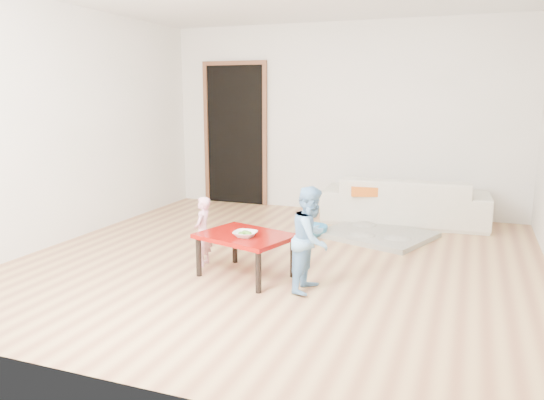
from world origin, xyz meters
The scene contains 13 objects.
floor centered at (0.00, 0.00, 0.00)m, with size 5.00×5.00×0.01m, color #A86D48.
back_wall centered at (0.00, 2.50, 1.30)m, with size 5.00×0.02×2.60m, color white.
left_wall centered at (-2.50, 0.00, 1.30)m, with size 0.02×5.00×2.60m, color white.
doorway centered at (-1.60, 2.48, 1.02)m, with size 1.02×0.08×2.11m, color brown, non-canonical shape.
sofa centered at (0.97, 2.05, 0.30)m, with size 2.05×0.80×0.60m, color beige.
cushion centered at (0.54, 1.79, 0.45)m, with size 0.44×0.39×0.12m, color orange.
red_table centered at (-0.12, -0.57, 0.20)m, with size 0.80×0.60×0.40m, color maroon, non-canonical shape.
bowl centered at (-0.08, -0.66, 0.42)m, with size 0.21×0.21×0.05m, color white.
broccoli centered at (-0.08, -0.66, 0.43)m, with size 0.12×0.12×0.06m, color #2D5919, non-canonical shape.
child_pink centered at (-0.63, -0.42, 0.34)m, with size 0.25×0.16×0.67m, color pink.
child_blue centered at (0.53, -0.68, 0.45)m, with size 0.43×0.34×0.89m, color #6AACF5.
basin centered at (0.03, 1.01, 0.06)m, with size 0.38×0.38×0.12m, color teal.
blanket centered at (0.76, 1.23, 0.03)m, with size 1.15×0.96×0.06m, color #B2AE9D, non-canonical shape.
Camera 1 is at (1.74, -4.78, 1.63)m, focal length 35.00 mm.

